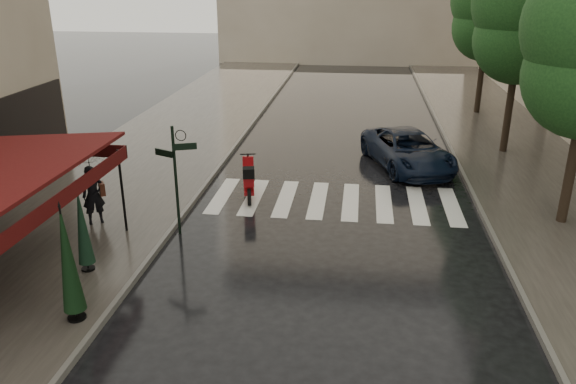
% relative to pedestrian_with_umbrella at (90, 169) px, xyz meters
% --- Properties ---
extents(ground, '(120.00, 120.00, 0.00)m').
position_rel_pedestrian_with_umbrella_xyz_m(ground, '(3.71, -3.16, -1.76)').
color(ground, black).
rests_on(ground, ground).
extents(sidewalk_near, '(6.00, 60.00, 0.12)m').
position_rel_pedestrian_with_umbrella_xyz_m(sidewalk_near, '(-0.79, 8.84, -1.70)').
color(sidewalk_near, '#38332D').
rests_on(sidewalk_near, ground).
extents(sidewalk_far, '(5.50, 60.00, 0.12)m').
position_rel_pedestrian_with_umbrella_xyz_m(sidewalk_far, '(13.96, 8.84, -1.70)').
color(sidewalk_far, '#38332D').
rests_on(sidewalk_far, ground).
extents(curb_near, '(0.12, 60.00, 0.16)m').
position_rel_pedestrian_with_umbrella_xyz_m(curb_near, '(2.26, 8.84, -1.69)').
color(curb_near, '#595651').
rests_on(curb_near, ground).
extents(curb_far, '(0.12, 60.00, 0.16)m').
position_rel_pedestrian_with_umbrella_xyz_m(curb_far, '(11.16, 8.84, -1.69)').
color(curb_far, '#595651').
rests_on(curb_far, ground).
extents(crosswalk, '(7.85, 3.20, 0.01)m').
position_rel_pedestrian_with_umbrella_xyz_m(crosswalk, '(6.68, 2.84, -1.76)').
color(crosswalk, silver).
rests_on(crosswalk, ground).
extents(signpost, '(1.17, 0.29, 3.10)m').
position_rel_pedestrian_with_umbrella_xyz_m(signpost, '(2.52, -0.16, 0.07)').
color(signpost, black).
rests_on(signpost, ground).
extents(tree_mid, '(3.80, 3.80, 8.34)m').
position_rel_pedestrian_with_umbrella_xyz_m(tree_mid, '(13.21, 8.84, 3.83)').
color(tree_mid, black).
rests_on(tree_mid, sidewalk_far).
extents(tree_far, '(3.80, 3.80, 8.16)m').
position_rel_pedestrian_with_umbrella_xyz_m(tree_far, '(13.41, 15.84, 3.69)').
color(tree_far, black).
rests_on(tree_far, sidewalk_far).
extents(pedestrian_with_umbrella, '(1.41, 1.41, 2.47)m').
position_rel_pedestrian_with_umbrella_xyz_m(pedestrian_with_umbrella, '(0.00, 0.00, 0.00)').
color(pedestrian_with_umbrella, black).
rests_on(pedestrian_with_umbrella, sidewalk_near).
extents(scooter, '(0.74, 1.93, 1.28)m').
position_rel_pedestrian_with_umbrella_xyz_m(scooter, '(3.91, 2.77, -1.17)').
color(scooter, black).
rests_on(scooter, ground).
extents(parked_car, '(3.75, 5.42, 1.38)m').
position_rel_pedestrian_with_umbrella_xyz_m(parked_car, '(9.21, 6.59, -1.08)').
color(parked_car, black).
rests_on(parked_car, ground).
extents(parasol_front, '(0.46, 0.46, 2.58)m').
position_rel_pedestrian_with_umbrella_xyz_m(parasol_front, '(1.73, -4.66, -0.26)').
color(parasol_front, black).
rests_on(parasol_front, sidewalk_near).
extents(parasol_back, '(0.39, 0.39, 2.11)m').
position_rel_pedestrian_with_umbrella_xyz_m(parasol_back, '(1.01, -2.66, -0.51)').
color(parasol_back, black).
rests_on(parasol_back, sidewalk_near).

